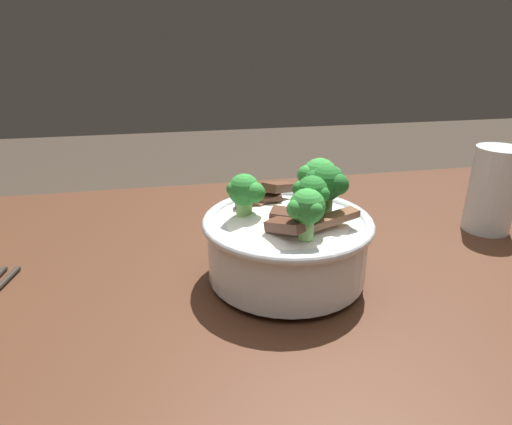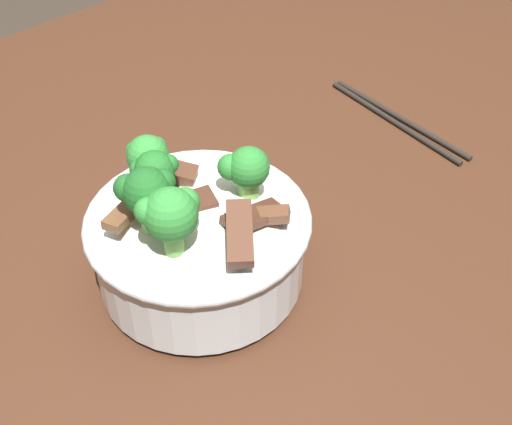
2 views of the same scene
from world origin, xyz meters
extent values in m
cube|color=#472819|center=(0.00, 0.00, 0.79)|extent=(1.53, 1.02, 0.05)
cube|color=#472819|center=(0.69, 0.43, 0.38)|extent=(0.08, 0.08, 0.77)
cylinder|color=silver|center=(-0.11, -0.12, 0.83)|extent=(0.09, 0.09, 0.01)
cylinder|color=silver|center=(-0.11, -0.12, 0.86)|extent=(0.19, 0.19, 0.07)
torus|color=silver|center=(-0.11, -0.12, 0.90)|extent=(0.21, 0.21, 0.01)
ellipsoid|color=white|center=(-0.11, -0.12, 0.89)|extent=(0.17, 0.17, 0.05)
cube|color=brown|center=(-0.08, -0.17, 0.91)|extent=(0.04, 0.05, 0.02)
cube|color=#563323|center=(-0.11, -0.17, 0.92)|extent=(0.06, 0.06, 0.03)
cube|color=#4C2B1E|center=(-0.11, -0.11, 0.91)|extent=(0.06, 0.05, 0.01)
cube|color=#563323|center=(-0.09, -0.06, 0.92)|extent=(0.05, 0.05, 0.02)
cube|color=brown|center=(-0.15, -0.07, 0.92)|extent=(0.08, 0.04, 0.01)
cube|color=#4C2B1E|center=(-0.08, -0.16, 0.91)|extent=(0.06, 0.03, 0.02)
cylinder|color=#5B9947|center=(-0.13, -0.08, 0.92)|extent=(0.02, 0.02, 0.03)
sphere|color=#237028|center=(-0.13, -0.08, 0.95)|extent=(0.04, 0.04, 0.04)
sphere|color=#237028|center=(-0.12, -0.09, 0.95)|extent=(0.02, 0.02, 0.02)
sphere|color=#237028|center=(-0.14, -0.07, 0.95)|extent=(0.02, 0.02, 0.02)
cylinder|color=#7AB256|center=(-0.11, -0.06, 0.92)|extent=(0.02, 0.02, 0.02)
sphere|color=green|center=(-0.11, -0.06, 0.94)|extent=(0.04, 0.04, 0.04)
sphere|color=green|center=(-0.10, -0.05, 0.94)|extent=(0.02, 0.02, 0.02)
sphere|color=green|center=(-0.12, -0.04, 0.94)|extent=(0.02, 0.02, 0.02)
cylinder|color=#7AB256|center=(-0.15, -0.10, 0.92)|extent=(0.02, 0.02, 0.03)
sphere|color=#1E6023|center=(-0.15, -0.10, 0.95)|extent=(0.04, 0.04, 0.04)
sphere|color=#1E6023|center=(-0.14, -0.11, 0.95)|extent=(0.02, 0.02, 0.02)
sphere|color=#1E6023|center=(-0.16, -0.09, 0.95)|extent=(0.02, 0.02, 0.02)
cylinder|color=#7AB256|center=(-0.06, -0.13, 0.92)|extent=(0.02, 0.02, 0.02)
sphere|color=#2D8433|center=(-0.06, -0.13, 0.94)|extent=(0.04, 0.04, 0.04)
sphere|color=#2D8433|center=(-0.05, -0.13, 0.94)|extent=(0.02, 0.02, 0.02)
sphere|color=#2D8433|center=(-0.07, -0.12, 0.94)|extent=(0.02, 0.02, 0.02)
cylinder|color=#6BA84C|center=(-0.16, -0.14, 0.92)|extent=(0.02, 0.02, 0.03)
sphere|color=green|center=(-0.16, -0.14, 0.95)|extent=(0.04, 0.04, 0.04)
sphere|color=green|center=(-0.14, -0.14, 0.95)|extent=(0.03, 0.03, 0.03)
sphere|color=green|center=(-0.17, -0.13, 0.95)|extent=(0.02, 0.02, 0.02)
cylinder|color=#28231E|center=(0.27, -0.09, 0.82)|extent=(0.04, 0.23, 0.01)
cylinder|color=#28231E|center=(0.25, -0.09, 0.82)|extent=(0.05, 0.23, 0.01)
camera|label=1|loc=(0.02, 0.34, 1.11)|focal=30.34mm
camera|label=2|loc=(-0.38, -0.45, 1.28)|focal=44.03mm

